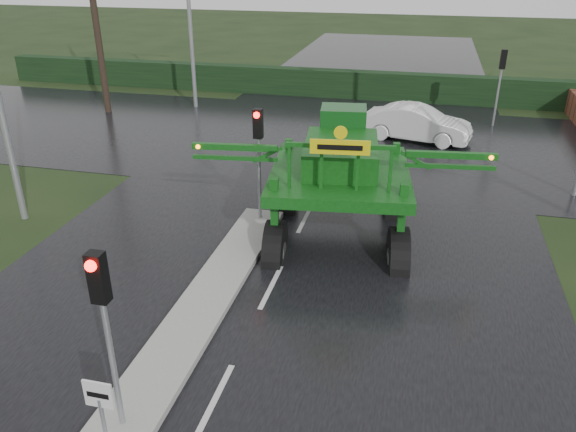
% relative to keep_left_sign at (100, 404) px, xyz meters
% --- Properties ---
extents(ground, '(140.00, 140.00, 0.00)m').
position_rel_keep_left_sign_xyz_m(ground, '(1.30, 1.50, -1.06)').
color(ground, black).
rests_on(ground, ground).
extents(road_main, '(14.00, 80.00, 0.02)m').
position_rel_keep_left_sign_xyz_m(road_main, '(1.30, 11.50, -1.05)').
color(road_main, black).
rests_on(road_main, ground).
extents(road_cross, '(80.00, 12.00, 0.02)m').
position_rel_keep_left_sign_xyz_m(road_cross, '(1.30, 17.50, -1.05)').
color(road_cross, black).
rests_on(road_cross, ground).
extents(median_island, '(1.20, 10.00, 0.16)m').
position_rel_keep_left_sign_xyz_m(median_island, '(0.00, 4.50, -0.97)').
color(median_island, gray).
rests_on(median_island, ground).
extents(hedge_row, '(44.00, 0.90, 1.50)m').
position_rel_keep_left_sign_xyz_m(hedge_row, '(1.30, 25.50, -0.31)').
color(hedge_row, black).
rests_on(hedge_row, ground).
extents(keep_left_sign, '(0.50, 0.07, 1.35)m').
position_rel_keep_left_sign_xyz_m(keep_left_sign, '(0.00, 0.00, 0.00)').
color(keep_left_sign, gray).
rests_on(keep_left_sign, ground).
extents(traffic_signal_near, '(0.26, 0.33, 3.52)m').
position_rel_keep_left_sign_xyz_m(traffic_signal_near, '(0.00, 0.49, 1.53)').
color(traffic_signal_near, gray).
rests_on(traffic_signal_near, ground).
extents(traffic_signal_mid, '(0.26, 0.33, 3.52)m').
position_rel_keep_left_sign_xyz_m(traffic_signal_mid, '(0.00, 8.99, 1.53)').
color(traffic_signal_mid, gray).
rests_on(traffic_signal_mid, ground).
extents(traffic_signal_far, '(0.26, 0.33, 3.52)m').
position_rel_keep_left_sign_xyz_m(traffic_signal_far, '(7.80, 21.51, 1.53)').
color(traffic_signal_far, gray).
rests_on(traffic_signal_far, ground).
extents(crop_sprayer, '(8.28, 5.62, 4.65)m').
position_rel_keep_left_sign_xyz_m(crop_sprayer, '(0.92, 7.40, 1.14)').
color(crop_sprayer, black).
rests_on(crop_sprayer, ground).
extents(white_sedan, '(4.78, 2.50, 1.50)m').
position_rel_keep_left_sign_xyz_m(white_sedan, '(4.33, 18.39, -1.06)').
color(white_sedan, white).
rests_on(white_sedan, ground).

